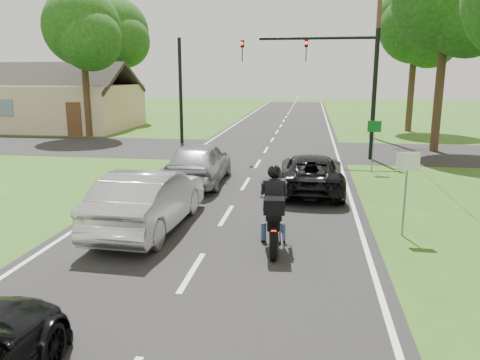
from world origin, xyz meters
name	(u,v)px	position (x,y,z in m)	size (l,w,h in m)	color
ground	(192,273)	(0.00, 0.00, 0.00)	(140.00, 140.00, 0.00)	#305317
road	(252,173)	(0.00, 10.00, 0.01)	(8.00, 100.00, 0.01)	black
cross_road	(266,150)	(0.00, 16.00, 0.01)	(60.00, 7.00, 0.01)	black
motorcycle_rider	(274,216)	(1.54, 1.66, 0.78)	(0.67, 2.32, 2.00)	black
dark_suv	(311,173)	(2.39, 7.29, 0.66)	(2.15, 4.67, 1.30)	black
silver_sedan	(149,199)	(-1.78, 2.56, 0.80)	(1.68, 4.81, 1.58)	silver
silver_suv	(200,162)	(-1.70, 7.85, 0.80)	(1.87, 4.65, 1.58)	#9B9EA2
traffic_signal	(335,71)	(3.34, 14.00, 4.14)	(6.38, 0.44, 6.00)	black
signal_pole_far	(181,91)	(-5.20, 18.00, 3.00)	(0.20, 0.20, 6.00)	black
utility_pole_far	(376,56)	(6.20, 22.00, 5.08)	(1.60, 0.28, 10.00)	brown
sign_white	(407,174)	(4.70, 2.98, 1.60)	(0.55, 0.07, 2.12)	slate
sign_green	(374,134)	(4.90, 10.98, 1.60)	(0.55, 0.07, 2.12)	slate
tree_row_d	(455,2)	(9.10, 16.76, 7.43)	(5.76, 5.58, 10.45)	#332316
tree_row_e	(421,31)	(9.48, 25.78, 6.83)	(5.28, 5.12, 9.61)	#332316
tree_left_near	(85,32)	(-11.73, 19.78, 6.53)	(5.12, 4.96, 9.22)	#332316
tree_left_far	(118,35)	(-13.70, 29.76, 7.13)	(5.76, 5.58, 10.14)	#332316
house	(62,105)	(-16.00, 24.00, 1.77)	(10.20, 8.00, 4.84)	#C8B48B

